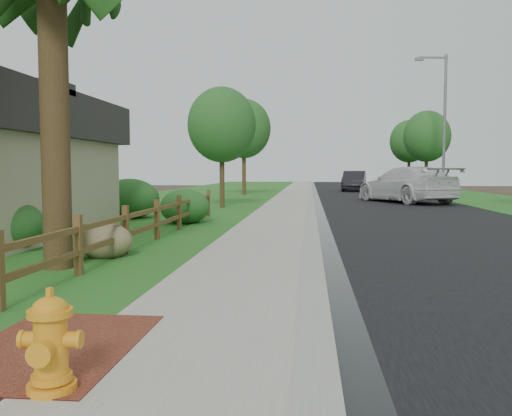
# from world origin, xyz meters

# --- Properties ---
(ground) EXTENTS (120.00, 120.00, 0.00)m
(ground) POSITION_xyz_m (0.00, 0.00, 0.00)
(ground) COLOR #332C1C
(road) EXTENTS (8.00, 90.00, 0.02)m
(road) POSITION_xyz_m (4.60, 35.00, 0.01)
(road) COLOR black
(road) RESTS_ON ground
(curb) EXTENTS (0.40, 90.00, 0.12)m
(curb) POSITION_xyz_m (0.40, 35.00, 0.06)
(curb) COLOR gray
(curb) RESTS_ON ground
(wet_gutter) EXTENTS (0.50, 90.00, 0.00)m
(wet_gutter) POSITION_xyz_m (0.75, 35.00, 0.02)
(wet_gutter) COLOR black
(wet_gutter) RESTS_ON road
(sidewalk) EXTENTS (2.20, 90.00, 0.10)m
(sidewalk) POSITION_xyz_m (-0.90, 35.00, 0.05)
(sidewalk) COLOR gray
(sidewalk) RESTS_ON ground
(grass_strip) EXTENTS (1.60, 90.00, 0.06)m
(grass_strip) POSITION_xyz_m (-2.80, 35.00, 0.03)
(grass_strip) COLOR #1B6122
(grass_strip) RESTS_ON ground
(lawn_near) EXTENTS (9.00, 90.00, 0.04)m
(lawn_near) POSITION_xyz_m (-8.00, 35.00, 0.02)
(lawn_near) COLOR #1B6122
(lawn_near) RESTS_ON ground
(verge_far) EXTENTS (6.00, 90.00, 0.04)m
(verge_far) POSITION_xyz_m (11.50, 35.00, 0.02)
(verge_far) COLOR #1B6122
(verge_far) RESTS_ON ground
(brick_patch) EXTENTS (1.60, 2.40, 0.11)m
(brick_patch) POSITION_xyz_m (-2.20, -1.00, 0.06)
(brick_patch) COLOR maroon
(brick_patch) RESTS_ON ground
(ranch_fence) EXTENTS (0.12, 16.92, 1.10)m
(ranch_fence) POSITION_xyz_m (-3.60, 6.40, 0.62)
(ranch_fence) COLOR #4D2E19
(ranch_fence) RESTS_ON ground
(fire_hydrant) EXTENTS (0.54, 0.44, 0.83)m
(fire_hydrant) POSITION_xyz_m (-1.70, -2.04, 0.48)
(fire_hydrant) COLOR orange
(fire_hydrant) RESTS_ON sidewalk
(white_suv) EXTENTS (5.51, 7.55, 2.03)m
(white_suv) POSITION_xyz_m (5.82, 25.51, 1.04)
(white_suv) COLOR silver
(white_suv) RESTS_ON road
(dark_car_mid) EXTENTS (2.52, 4.36, 1.39)m
(dark_car_mid) POSITION_xyz_m (7.20, 39.28, 0.72)
(dark_car_mid) COLOR black
(dark_car_mid) RESTS_ON road
(dark_car_far) EXTENTS (2.61, 5.61, 1.78)m
(dark_car_far) POSITION_xyz_m (4.28, 42.50, 0.91)
(dark_car_far) COLOR black
(dark_car_far) RESTS_ON road
(streetlight) EXTENTS (2.20, 0.49, 9.53)m
(streetlight) POSITION_xyz_m (9.14, 31.51, 5.40)
(streetlight) COLOR slate
(streetlight) RESTS_ON ground
(boulder) EXTENTS (1.17, 0.88, 0.78)m
(boulder) POSITION_xyz_m (-3.90, 4.76, 0.39)
(boulder) COLOR brown
(boulder) RESTS_ON ground
(shrub_b) EXTENTS (1.91, 1.91, 1.19)m
(shrub_b) POSITION_xyz_m (-6.50, 5.53, 0.60)
(shrub_b) COLOR #1B4C1F
(shrub_b) RESTS_ON ground
(shrub_c) EXTENTS (1.99, 1.99, 1.22)m
(shrub_c) POSITION_xyz_m (-3.90, 12.06, 0.61)
(shrub_c) COLOR #1B4C1F
(shrub_c) RESTS_ON ground
(shrub_d) EXTENTS (2.50, 2.50, 1.54)m
(shrub_d) POSITION_xyz_m (-6.50, 14.00, 0.77)
(shrub_d) COLOR #1B4C1F
(shrub_d) RESTS_ON ground
(tree_near_left) EXTENTS (3.31, 3.31, 5.87)m
(tree_near_left) POSITION_xyz_m (-3.90, 20.00, 4.03)
(tree_near_left) COLOR #322014
(tree_near_left) RESTS_ON ground
(tree_mid_left) EXTENTS (3.97, 3.97, 7.10)m
(tree_mid_left) POSITION_xyz_m (-4.50, 33.87, 4.90)
(tree_mid_left) COLOR #322014
(tree_mid_left) RESTS_ON ground
(tree_mid_right) EXTENTS (3.46, 3.46, 6.27)m
(tree_mid_right) POSITION_xyz_m (9.00, 35.44, 4.35)
(tree_mid_right) COLOR #322014
(tree_mid_right) RESTS_ON ground
(tree_far_right) EXTENTS (3.38, 3.38, 6.24)m
(tree_far_right) POSITION_xyz_m (9.00, 42.53, 4.36)
(tree_far_right) COLOR #322014
(tree_far_right) RESTS_ON ground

